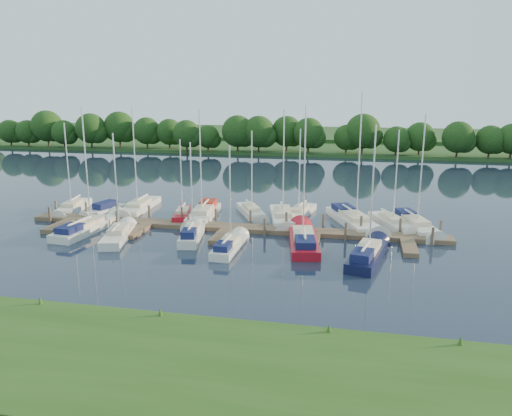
% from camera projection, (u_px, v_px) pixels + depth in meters
% --- Properties ---
extents(ground, '(260.00, 260.00, 0.00)m').
position_uv_depth(ground, '(204.00, 257.00, 39.34)').
color(ground, '#1A2234').
rests_on(ground, ground).
extents(near_bank, '(90.00, 10.00, 0.50)m').
position_uv_depth(near_bank, '(103.00, 359.00, 24.06)').
color(near_bank, '#254B15').
rests_on(near_bank, ground).
extents(dock, '(40.00, 6.00, 0.40)m').
position_uv_depth(dock, '(228.00, 229.00, 46.25)').
color(dock, brown).
rests_on(dock, ground).
extents(mooring_pilings, '(38.24, 2.84, 2.00)m').
position_uv_depth(mooring_pilings, '(231.00, 222.00, 47.22)').
color(mooring_pilings, '#473D33').
rests_on(mooring_pilings, ground).
extents(far_shore, '(180.00, 30.00, 0.60)m').
position_uv_depth(far_shore, '(307.00, 147.00, 110.62)').
color(far_shore, '#22481B').
rests_on(far_shore, ground).
extents(distant_hill, '(220.00, 40.00, 1.40)m').
position_uv_depth(distant_hill, '(317.00, 135.00, 134.31)').
color(distant_hill, '#2E4F22').
rests_on(distant_hill, ground).
extents(treeline, '(143.86, 10.04, 8.27)m').
position_uv_depth(treeline, '(302.00, 135.00, 97.15)').
color(treeline, '#38281C').
rests_on(treeline, ground).
extents(sailboat_n_0, '(3.00, 7.75, 9.87)m').
position_uv_depth(sailboat_n_0, '(73.00, 209.00, 53.80)').
color(sailboat_n_0, silver).
rests_on(sailboat_n_0, ground).
extents(motorboat, '(2.81, 5.53, 1.54)m').
position_uv_depth(motorboat, '(104.00, 210.00, 52.83)').
color(motorboat, silver).
rests_on(motorboat, ground).
extents(sailboat_n_2, '(2.70, 9.23, 11.55)m').
position_uv_depth(sailboat_n_2, '(138.00, 208.00, 54.22)').
color(sailboat_n_2, silver).
rests_on(sailboat_n_2, ground).
extents(sailboat_n_3, '(2.71, 6.56, 8.37)m').
position_uv_depth(sailboat_n_3, '(183.00, 215.00, 51.14)').
color(sailboat_n_3, '#A50F1C').
rests_on(sailboat_n_3, ground).
extents(sailboat_n_4, '(2.76, 9.04, 11.54)m').
position_uv_depth(sailboat_n_4, '(203.00, 216.00, 50.64)').
color(sailboat_n_4, silver).
rests_on(sailboat_n_4, ground).
extents(sailboat_n_5, '(4.35, 6.90, 9.14)m').
position_uv_depth(sailboat_n_5, '(251.00, 213.00, 52.19)').
color(sailboat_n_5, silver).
rests_on(sailboat_n_5, ground).
extents(sailboat_n_6, '(3.82, 9.12, 11.53)m').
position_uv_depth(sailboat_n_6, '(283.00, 219.00, 49.63)').
color(sailboat_n_6, silver).
rests_on(sailboat_n_6, ground).
extents(sailboat_n_7, '(2.84, 7.41, 9.37)m').
position_uv_depth(sailboat_n_7, '(299.00, 213.00, 51.81)').
color(sailboat_n_7, silver).
rests_on(sailboat_n_7, ground).
extents(sailboat_n_8, '(5.81, 10.31, 13.15)m').
position_uv_depth(sailboat_n_8, '(354.00, 222.00, 48.47)').
color(sailboat_n_8, silver).
rests_on(sailboat_n_8, ground).
extents(sailboat_n_9, '(4.24, 7.38, 9.66)m').
position_uv_depth(sailboat_n_9, '(392.00, 224.00, 47.78)').
color(sailboat_n_9, silver).
rests_on(sailboat_n_9, ground).
extents(sailboat_n_10, '(4.22, 8.80, 11.18)m').
position_uv_depth(sailboat_n_10, '(415.00, 226.00, 46.87)').
color(sailboat_n_10, silver).
rests_on(sailboat_n_10, ground).
extents(sailboat_s_0, '(2.91, 9.38, 11.76)m').
position_uv_depth(sailboat_s_0, '(88.00, 228.00, 46.33)').
color(sailboat_s_0, silver).
rests_on(sailboat_s_0, ground).
extents(sailboat_s_1, '(3.21, 7.51, 9.69)m').
position_uv_depth(sailboat_s_1, '(119.00, 236.00, 43.87)').
color(sailboat_s_1, silver).
rests_on(sailboat_s_1, ground).
extents(sailboat_s_2, '(2.60, 6.81, 8.96)m').
position_uv_depth(sailboat_s_2, '(192.00, 236.00, 43.76)').
color(sailboat_s_2, silver).
rests_on(sailboat_s_2, ground).
extents(sailboat_s_3, '(1.69, 6.89, 8.94)m').
position_uv_depth(sailboat_s_3, '(229.00, 246.00, 40.91)').
color(sailboat_s_3, silver).
rests_on(sailboat_s_3, ground).
extents(sailboat_s_4, '(3.59, 9.64, 12.11)m').
position_uv_depth(sailboat_s_4, '(303.00, 241.00, 42.35)').
color(sailboat_s_4, '#A50F1C').
rests_on(sailboat_s_4, ground).
extents(sailboat_s_5, '(3.37, 8.42, 10.82)m').
position_uv_depth(sailboat_s_5, '(368.00, 256.00, 38.50)').
color(sailboat_s_5, black).
rests_on(sailboat_s_5, ground).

